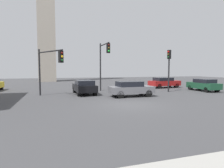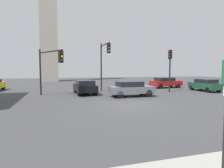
# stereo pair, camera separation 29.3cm
# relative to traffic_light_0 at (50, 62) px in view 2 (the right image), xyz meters

# --- Properties ---
(ground_plane) EXTENTS (92.80, 92.80, 0.00)m
(ground_plane) POSITION_rel_traffic_light_0_xyz_m (5.51, -5.48, -3.19)
(ground_plane) COLOR #424244
(traffic_light_0) EXTENTS (2.22, 3.62, 4.50)m
(traffic_light_0) POSITION_rel_traffic_light_0_xyz_m (0.00, 0.00, 0.00)
(traffic_light_0) COLOR black
(traffic_light_0) RESTS_ON ground_plane
(traffic_light_1) EXTENTS (0.49, 0.43, 4.72)m
(traffic_light_1) POSITION_rel_traffic_light_0_xyz_m (12.76, 0.63, 0.12)
(traffic_light_1) COLOR black
(traffic_light_1) RESTS_ON ground_plane
(traffic_light_2) EXTENTS (0.36, 3.37, 5.59)m
(traffic_light_2) POSITION_rel_traffic_light_0_xyz_m (5.65, 2.41, 0.74)
(traffic_light_2) COLOR black
(traffic_light_2) RESTS_ON ground_plane
(car_1) EXTENTS (1.80, 4.04, 1.42)m
(car_1) POSITION_rel_traffic_light_0_xyz_m (17.21, 0.13, -2.44)
(car_1) COLOR #19472D
(car_1) RESTS_ON ground_plane
(car_2) EXTENTS (4.10, 1.84, 1.43)m
(car_2) POSITION_rel_traffic_light_0_xyz_m (7.19, -1.63, -2.43)
(car_2) COLOR slate
(car_2) RESTS_ON ground_plane
(car_3) EXTENTS (4.38, 2.24, 1.43)m
(car_3) POSITION_rel_traffic_light_0_xyz_m (14.98, 5.01, -2.43)
(car_3) COLOR maroon
(car_3) RESTS_ON ground_plane
(car_5) EXTENTS (2.04, 4.24, 1.45)m
(car_5) POSITION_rel_traffic_light_0_xyz_m (3.28, 1.37, -2.42)
(car_5) COLOR black
(car_5) RESTS_ON ground_plane
(skyline_tower) EXTENTS (3.54, 3.54, 32.60)m
(skyline_tower) POSITION_rel_traffic_light_0_xyz_m (-0.94, 24.98, 13.11)
(skyline_tower) COLOR #A89E8E
(skyline_tower) RESTS_ON ground_plane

